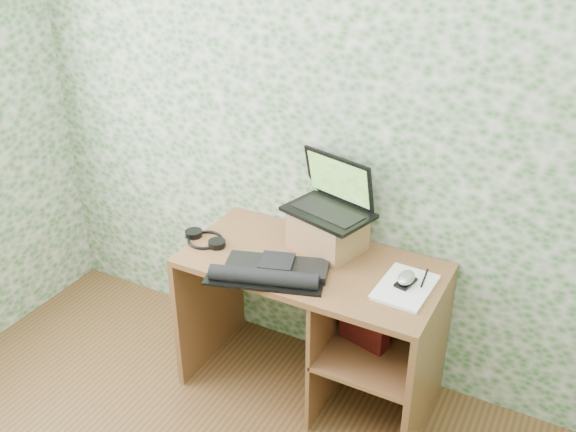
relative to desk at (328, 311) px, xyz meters
The scene contains 10 objects.
wall_back 0.87m from the desk, 105.57° to the left, with size 3.50×3.50×0.00m, color silver.
desk is the anchor object (origin of this frame).
riser 0.38m from the desk, 120.66° to the left, with size 0.30×0.25×0.18m, color #966D43.
laptop 0.54m from the desk, 113.58° to the left, with size 0.44×0.37×0.26m.
keyboard 0.41m from the desk, 130.02° to the right, with size 0.53×0.40×0.07m.
headphones 0.69m from the desk, behind, with size 0.24×0.20×0.03m.
notepad 0.46m from the desk, ahead, with size 0.21×0.31×0.01m, color white.
mouse 0.47m from the desk, ahead, with size 0.07×0.11×0.04m, color #BDBDC0.
pen 0.51m from the desk, ahead, with size 0.01×0.01×0.14m, color black.
red_box 0.20m from the desk, ahead, with size 0.24×0.08×0.28m, color maroon.
Camera 1 is at (1.06, -0.81, 2.33)m, focal length 40.00 mm.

